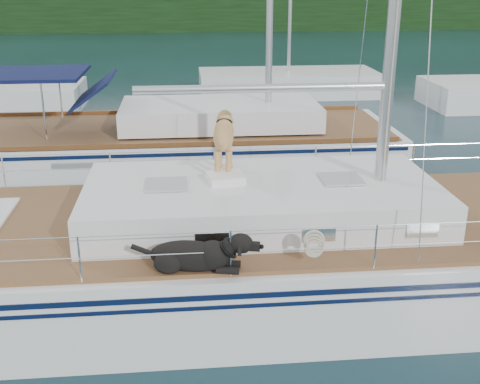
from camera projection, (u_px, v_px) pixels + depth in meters
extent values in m
plane|color=black|center=(210.00, 293.00, 9.43)|extent=(120.00, 120.00, 0.00)
cube|color=#595147|center=(184.00, 23.00, 52.40)|extent=(92.00, 1.00, 1.20)
cube|color=white|center=(209.00, 264.00, 9.26)|extent=(12.00, 3.80, 1.40)
cube|color=brown|center=(208.00, 221.00, 9.01)|extent=(11.52, 3.50, 0.06)
cube|color=white|center=(261.00, 200.00, 8.97)|extent=(5.20, 2.50, 0.55)
cylinder|color=silver|center=(263.00, 88.00, 8.40)|extent=(3.60, 0.12, 0.12)
cylinder|color=silver|center=(214.00, 232.00, 7.17)|extent=(10.56, 0.01, 0.01)
cylinder|color=silver|center=(203.00, 151.00, 10.44)|extent=(10.56, 0.01, 0.01)
cube|color=#1D2BB7|center=(213.00, 186.00, 10.31)|extent=(0.76, 0.54, 0.06)
cube|color=white|center=(225.00, 178.00, 8.86)|extent=(0.59, 0.51, 0.13)
torus|color=beige|center=(314.00, 240.00, 7.43)|extent=(0.35, 0.15, 0.33)
cube|color=white|center=(173.00, 154.00, 15.05)|extent=(11.00, 3.50, 1.30)
cube|color=brown|center=(172.00, 129.00, 14.83)|extent=(10.56, 3.29, 0.06)
cube|color=white|center=(220.00, 114.00, 14.81)|extent=(4.80, 2.30, 0.55)
cube|color=#0F143F|center=(32.00, 74.00, 14.06)|extent=(2.40, 2.30, 0.08)
cube|color=white|center=(288.00, 85.00, 24.61)|extent=(7.20, 3.00, 1.10)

